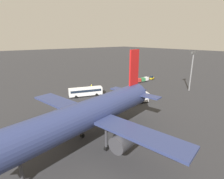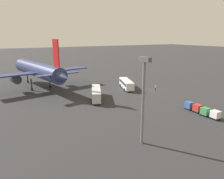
% 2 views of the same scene
% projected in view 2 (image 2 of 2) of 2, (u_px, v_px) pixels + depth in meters
% --- Properties ---
extents(ground_plane, '(600.00, 600.00, 0.00)m').
position_uv_depth(ground_plane, '(155.00, 90.00, 77.64)').
color(ground_plane, '#2D2D30').
extents(airplane, '(43.70, 37.05, 17.84)m').
position_uv_depth(airplane, '(38.00, 70.00, 78.37)').
color(airplane, navy).
rests_on(airplane, ground).
extents(shuttle_bus_near, '(12.26, 6.82, 3.12)m').
position_uv_depth(shuttle_bus_near, '(126.00, 83.00, 79.31)').
color(shuttle_bus_near, white).
rests_on(shuttle_bus_near, ground).
extents(shuttle_bus_far, '(12.85, 7.76, 3.26)m').
position_uv_depth(shuttle_bus_far, '(96.00, 93.00, 66.07)').
color(shuttle_bus_far, silver).
rests_on(shuttle_bus_far, ground).
extents(worker_person, '(0.38, 0.38, 1.74)m').
position_uv_depth(worker_person, '(156.00, 88.00, 76.97)').
color(worker_person, '#1E1E2D').
rests_on(worker_person, ground).
extents(cargo_cart_white, '(2.08, 1.78, 2.06)m').
position_uv_depth(cargo_cart_white, '(216.00, 114.00, 50.24)').
color(cargo_cart_white, '#38383D').
rests_on(cargo_cart_white, ground).
extents(cargo_cart_green, '(2.08, 1.78, 2.06)m').
position_uv_depth(cargo_cart_green, '(205.00, 111.00, 52.36)').
color(cargo_cart_green, '#38383D').
rests_on(cargo_cart_green, ground).
extents(cargo_cart_red, '(2.08, 1.78, 2.06)m').
position_uv_depth(cargo_cart_red, '(198.00, 108.00, 54.73)').
color(cargo_cart_red, '#38383D').
rests_on(cargo_cart_red, ground).
extents(cargo_cart_blue, '(2.08, 1.78, 2.06)m').
position_uv_depth(cargo_cart_blue, '(189.00, 105.00, 56.91)').
color(cargo_cart_blue, '#38383D').
rests_on(cargo_cart_blue, ground).
extents(light_pole, '(2.80, 0.70, 15.50)m').
position_uv_depth(light_pole, '(143.00, 91.00, 37.12)').
color(light_pole, slate).
rests_on(light_pole, ground).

